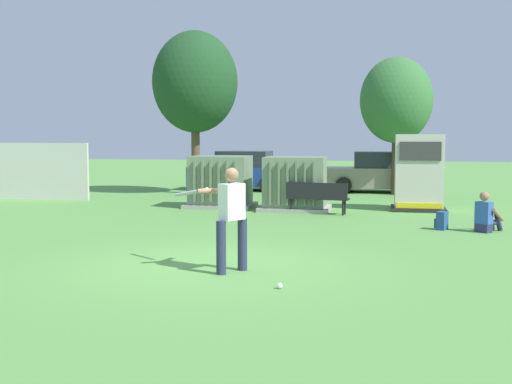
{
  "coord_description": "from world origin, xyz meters",
  "views": [
    {
      "loc": [
        2.95,
        -11.07,
        2.28
      ],
      "look_at": [
        0.22,
        3.5,
        1.0
      ],
      "focal_mm": 46.57,
      "sensor_mm": 36.0,
      "label": 1
    }
  ],
  "objects_px": {
    "generator_enclosure": "(419,173)",
    "parked_car_leftmost": "(242,172)",
    "transformer_west": "(221,182)",
    "seated_spectator": "(486,216)",
    "park_bench": "(317,196)",
    "sports_ball": "(280,286)",
    "transformer_mid_west": "(295,184)",
    "backpack": "(442,221)",
    "batter": "(229,214)",
    "parked_car_left_of_center": "(378,173)"
  },
  "relations": [
    {
      "from": "park_bench",
      "to": "parked_car_leftmost",
      "type": "bearing_deg",
      "value": 116.24
    },
    {
      "from": "transformer_west",
      "to": "seated_spectator",
      "type": "distance_m",
      "value": 8.46
    },
    {
      "from": "seated_spectator",
      "to": "backpack",
      "type": "distance_m",
      "value": 1.03
    },
    {
      "from": "transformer_west",
      "to": "sports_ball",
      "type": "bearing_deg",
      "value": -71.9
    },
    {
      "from": "generator_enclosure",
      "to": "parked_car_leftmost",
      "type": "bearing_deg",
      "value": 137.31
    },
    {
      "from": "generator_enclosure",
      "to": "parked_car_leftmost",
      "type": "relative_size",
      "value": 0.54
    },
    {
      "from": "sports_ball",
      "to": "transformer_west",
      "type": "bearing_deg",
      "value": 108.1
    },
    {
      "from": "transformer_west",
      "to": "park_bench",
      "type": "bearing_deg",
      "value": -21.85
    },
    {
      "from": "sports_ball",
      "to": "park_bench",
      "type": "bearing_deg",
      "value": 91.98
    },
    {
      "from": "sports_ball",
      "to": "backpack",
      "type": "bearing_deg",
      "value": 66.83
    },
    {
      "from": "transformer_west",
      "to": "seated_spectator",
      "type": "height_order",
      "value": "transformer_west"
    },
    {
      "from": "transformer_west",
      "to": "park_bench",
      "type": "distance_m",
      "value": 3.42
    },
    {
      "from": "backpack",
      "to": "parked_car_left_of_center",
      "type": "bearing_deg",
      "value": 98.46
    },
    {
      "from": "parked_car_leftmost",
      "to": "transformer_west",
      "type": "bearing_deg",
      "value": -84.02
    },
    {
      "from": "transformer_west",
      "to": "seated_spectator",
      "type": "bearing_deg",
      "value": -28.74
    },
    {
      "from": "generator_enclosure",
      "to": "backpack",
      "type": "relative_size",
      "value": 5.23
    },
    {
      "from": "transformer_mid_west",
      "to": "sports_ball",
      "type": "distance_m",
      "value": 10.35
    },
    {
      "from": "parked_car_leftmost",
      "to": "sports_ball",
      "type": "bearing_deg",
      "value": -76.37
    },
    {
      "from": "parked_car_leftmost",
      "to": "backpack",
      "type": "bearing_deg",
      "value": -55.75
    },
    {
      "from": "parked_car_left_of_center",
      "to": "park_bench",
      "type": "bearing_deg",
      "value": -102.2
    },
    {
      "from": "seated_spectator",
      "to": "backpack",
      "type": "xyz_separation_m",
      "value": [
        -1.0,
        0.19,
        -0.16
      ]
    },
    {
      "from": "transformer_west",
      "to": "parked_car_left_of_center",
      "type": "relative_size",
      "value": 0.49
    },
    {
      "from": "sports_ball",
      "to": "seated_spectator",
      "type": "distance_m",
      "value": 7.7
    },
    {
      "from": "transformer_mid_west",
      "to": "parked_car_leftmost",
      "type": "bearing_deg",
      "value": 114.0
    },
    {
      "from": "parked_car_left_of_center",
      "to": "seated_spectator",
      "type": "bearing_deg",
      "value": -76.51
    },
    {
      "from": "seated_spectator",
      "to": "sports_ball",
      "type": "bearing_deg",
      "value": -120.55
    },
    {
      "from": "transformer_mid_west",
      "to": "batter",
      "type": "xyz_separation_m",
      "value": [
        0.07,
        -9.19,
        0.19
      ]
    },
    {
      "from": "backpack",
      "to": "parked_car_left_of_center",
      "type": "xyz_separation_m",
      "value": [
        -1.55,
        10.43,
        0.54
      ]
    },
    {
      "from": "seated_spectator",
      "to": "parked_car_left_of_center",
      "type": "height_order",
      "value": "parked_car_left_of_center"
    },
    {
      "from": "sports_ball",
      "to": "parked_car_left_of_center",
      "type": "xyz_separation_m",
      "value": [
        1.37,
        17.24,
        0.71
      ]
    },
    {
      "from": "generator_enclosure",
      "to": "batter",
      "type": "relative_size",
      "value": 1.32
    },
    {
      "from": "transformer_mid_west",
      "to": "seated_spectator",
      "type": "relative_size",
      "value": 2.18
    },
    {
      "from": "batter",
      "to": "sports_ball",
      "type": "bearing_deg",
      "value": -46.83
    },
    {
      "from": "transformer_mid_west",
      "to": "backpack",
      "type": "bearing_deg",
      "value": -40.84
    },
    {
      "from": "transformer_mid_west",
      "to": "park_bench",
      "type": "bearing_deg",
      "value": -48.49
    },
    {
      "from": "sports_ball",
      "to": "backpack",
      "type": "height_order",
      "value": "backpack"
    },
    {
      "from": "batter",
      "to": "backpack",
      "type": "bearing_deg",
      "value": 55.67
    },
    {
      "from": "park_bench",
      "to": "parked_car_leftmost",
      "type": "height_order",
      "value": "parked_car_leftmost"
    },
    {
      "from": "sports_ball",
      "to": "transformer_mid_west",
      "type": "bearing_deg",
      "value": 95.98
    },
    {
      "from": "generator_enclosure",
      "to": "sports_ball",
      "type": "relative_size",
      "value": 25.56
    },
    {
      "from": "transformer_west",
      "to": "transformer_mid_west",
      "type": "distance_m",
      "value": 2.45
    },
    {
      "from": "transformer_west",
      "to": "backpack",
      "type": "bearing_deg",
      "value": -31.14
    },
    {
      "from": "transformer_west",
      "to": "generator_enclosure",
      "type": "distance_m",
      "value": 6.1
    },
    {
      "from": "park_bench",
      "to": "parked_car_left_of_center",
      "type": "relative_size",
      "value": 0.43
    },
    {
      "from": "park_bench",
      "to": "sports_ball",
      "type": "distance_m",
      "value": 9.44
    },
    {
      "from": "park_bench",
      "to": "parked_car_left_of_center",
      "type": "distance_m",
      "value": 8.01
    },
    {
      "from": "park_bench",
      "to": "sports_ball",
      "type": "xyz_separation_m",
      "value": [
        0.33,
        -9.42,
        -0.49
      ]
    },
    {
      "from": "backpack",
      "to": "seated_spectator",
      "type": "bearing_deg",
      "value": -10.69
    },
    {
      "from": "generator_enclosure",
      "to": "backpack",
      "type": "xyz_separation_m",
      "value": [
        0.32,
        -4.17,
        -0.92
      ]
    },
    {
      "from": "transformer_mid_west",
      "to": "generator_enclosure",
      "type": "height_order",
      "value": "generator_enclosure"
    }
  ]
}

